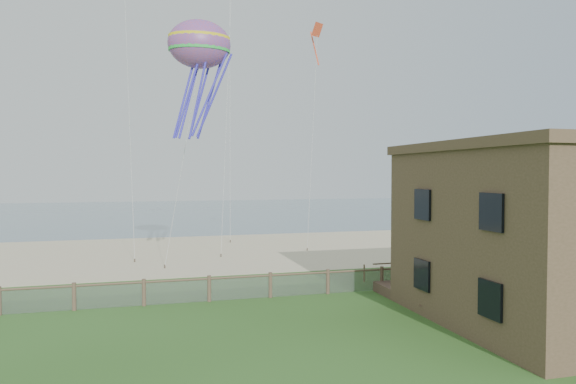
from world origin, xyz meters
The scene contains 8 objects.
ground centered at (0.00, 0.00, 0.00)m, with size 160.00×160.00×0.00m, color #2B501B.
sand_beach centered at (0.00, 22.00, 0.00)m, with size 72.00×20.00×0.02m, color #C8BC91.
ocean centered at (0.00, 66.00, 0.00)m, with size 160.00×68.00×0.02m, color slate.
chainlink_fence centered at (0.00, 6.00, 0.55)m, with size 36.20×0.20×1.25m, color #4B3A2A, non-canonical shape.
motel_deck centered at (13.00, 5.00, 0.25)m, with size 15.00×2.00×0.50m, color brown.
picnic_table centered at (6.57, 0.96, 0.40)m, with size 1.87×1.41×0.79m, color brown, non-canonical shape.
octopus_kite centered at (-2.75, 12.41, 11.83)m, with size 3.63×2.56×7.47m, color #E34723, non-canonical shape.
kite_red centered at (5.87, 16.24, 15.54)m, with size 0.97×0.70×2.45m, color #DC4726, non-canonical shape.
Camera 1 is at (-5.83, -18.40, 6.09)m, focal length 32.00 mm.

